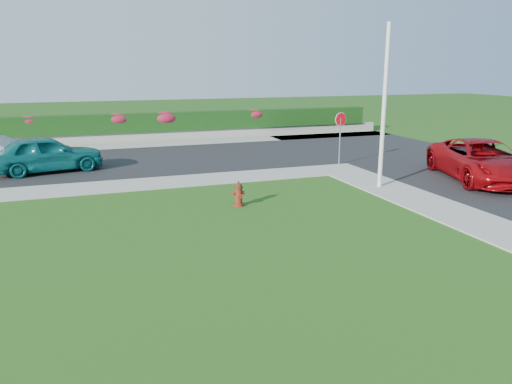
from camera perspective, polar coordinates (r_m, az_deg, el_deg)
name	(u,v)px	position (r m, az deg, el deg)	size (l,w,h in m)	color
ground	(260,264)	(11.58, 0.40, -8.21)	(120.00, 120.00, 0.00)	black
street_far	(50,166)	(24.49, -22.47, 2.73)	(26.00, 8.00, 0.04)	black
sidewalk_far	(14,194)	(19.69, -25.91, -0.18)	(24.00, 2.00, 0.04)	gray
curb_corner	(338,169)	(22.28, 9.39, 2.59)	(2.00, 2.00, 0.04)	gray
sidewalk_beyond	(129,146)	(29.51, -14.32, 5.14)	(34.00, 2.00, 0.04)	gray
retaining_wall	(126,138)	(30.95, -14.64, 6.04)	(34.00, 0.40, 0.60)	gray
hedge	(125,123)	(30.95, -14.75, 7.63)	(32.00, 0.90, 1.10)	black
fire_hydrant	(239,194)	(16.18, -1.99, -0.26)	(0.41, 0.39, 0.81)	#501A0C
suv_red	(482,161)	(21.50, 24.43, 3.30)	(2.63, 5.70, 1.58)	#95080D
sedan_teal	(46,154)	(22.99, -22.85, 4.04)	(1.84, 4.56, 1.55)	#0C5F62
utility_pole	(384,108)	(18.87, 14.43, 9.31)	(0.16, 0.16, 5.92)	silver
stop_sign	(340,126)	(23.06, 9.63, 7.43)	(0.65, 0.16, 2.43)	slate
flower_clump_c	(29,121)	(30.80, -24.48, 7.39)	(1.18, 0.76, 0.59)	#A91C34
flower_clump_d	(118,119)	(30.79, -15.46, 8.05)	(1.42, 0.91, 0.71)	#A91C34
flower_clump_e	(165,118)	(31.12, -10.32, 8.34)	(1.56, 1.00, 0.78)	#A91C34
flower_clump_f	(255,114)	(32.57, -0.12, 8.88)	(1.36, 0.87, 0.68)	#A91C34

